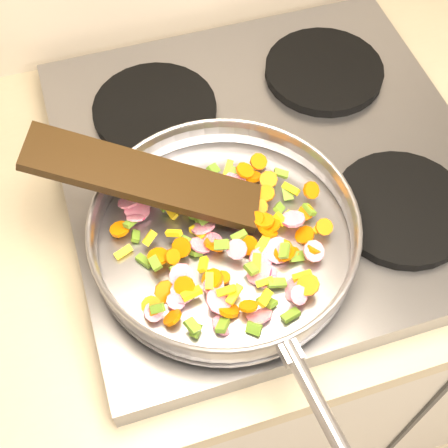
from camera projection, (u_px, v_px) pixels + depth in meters
name	position (u px, v px, depth m)	size (l,w,h in m)	color
cooktop	(270.00, 168.00, 0.93)	(0.60, 0.60, 0.04)	#939399
grate_fl	(207.00, 261.00, 0.81)	(0.19, 0.19, 0.02)	black
grate_fr	(402.00, 208.00, 0.86)	(0.19, 0.19, 0.02)	black
grate_bl	(155.00, 109.00, 0.96)	(0.19, 0.19, 0.02)	black
grate_br	(324.00, 71.00, 1.00)	(0.19, 0.19, 0.02)	black
saute_pan	(225.00, 232.00, 0.79)	(0.38, 0.55, 0.05)	#9E9EA5
vegetable_heap	(230.00, 242.00, 0.80)	(0.29, 0.27, 0.05)	#D66503
wooden_spatula	(145.00, 178.00, 0.79)	(0.30, 0.07, 0.01)	black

